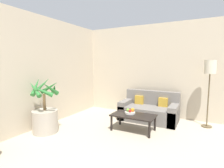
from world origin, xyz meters
TOP-DOWN VIEW (x-y plane):
  - wall_back at (0.00, 6.82)m, footprint 8.78×0.06m
  - potted_palm at (-3.22, 4.31)m, footprint 0.66×0.72m
  - sofa_loveseat at (-1.38, 6.25)m, footprint 1.52×0.80m
  - floor_lamp at (0.03, 6.41)m, footprint 0.26×0.26m
  - coffee_table at (-1.49, 5.33)m, footprint 0.99×0.55m
  - fruit_bowl at (-1.59, 5.38)m, footprint 0.24×0.24m
  - apple_red at (-1.58, 5.33)m, footprint 0.07×0.07m
  - apple_green at (-1.65, 5.37)m, footprint 0.08×0.08m
  - orange_fruit at (-1.54, 5.41)m, footprint 0.09×0.09m

SIDE VIEW (x-z plane):
  - sofa_loveseat at x=-1.38m, z-range -0.13..0.66m
  - coffee_table at x=-1.49m, z-range 0.14..0.52m
  - potted_palm at x=-3.22m, z-range -0.24..1.02m
  - fruit_bowl at x=-1.59m, z-range 0.38..0.42m
  - apple_red at x=-1.58m, z-range 0.42..0.49m
  - apple_green at x=-1.65m, z-range 0.42..0.50m
  - orange_fruit at x=-1.54m, z-range 0.42..0.51m
  - wall_back at x=0.00m, z-range 0.00..2.70m
  - floor_lamp at x=0.03m, z-range 0.54..2.17m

